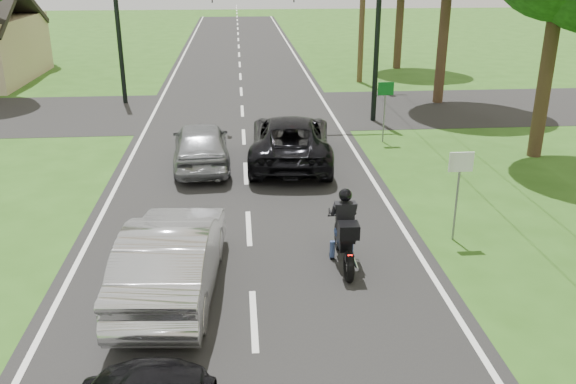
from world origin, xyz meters
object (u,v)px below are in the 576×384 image
object	(u,v)px
dark_suv	(291,139)
sign_white	(460,175)
silver_suv	(201,144)
traffic_signal	(329,14)
silver_sedan	(172,256)
motorcycle_rider	(345,236)
sign_green	(385,97)

from	to	relation	value
dark_suv	sign_white	distance (m)	6.91
silver_suv	traffic_signal	bearing A→B (deg)	-135.44
silver_sedan	traffic_signal	bearing A→B (deg)	-106.36
motorcycle_rider	dark_suv	distance (m)	7.11
silver_suv	traffic_signal	xyz separation A→B (m)	(4.68, 5.23, 3.41)
motorcycle_rider	silver_suv	bearing A→B (deg)	116.67
sign_white	silver_suv	bearing A→B (deg)	136.23
motorcycle_rider	silver_sedan	bearing A→B (deg)	-166.17
silver_suv	sign_green	size ratio (longest dim) A/B	1.97
sign_white	silver_sedan	bearing A→B (deg)	-163.42
dark_suv	silver_sedan	size ratio (longest dim) A/B	1.15
traffic_signal	motorcycle_rider	bearing A→B (deg)	-96.49
traffic_signal	sign_green	xyz separation A→B (m)	(1.56, -3.02, -2.54)
dark_suv	sign_white	bearing A→B (deg)	123.13
silver_sedan	sign_white	xyz separation A→B (m)	(6.21, 1.85, 0.82)
motorcycle_rider	traffic_signal	world-z (taller)	traffic_signal
sign_white	traffic_signal	bearing A→B (deg)	97.05
motorcycle_rider	silver_sedan	distance (m)	3.57
motorcycle_rider	dark_suv	xyz separation A→B (m)	(-0.52, 7.09, 0.07)
silver_suv	silver_sedan	bearing A→B (deg)	85.19
motorcycle_rider	sign_white	distance (m)	3.07
dark_suv	silver_suv	size ratio (longest dim) A/B	1.27
silver_sedan	silver_suv	size ratio (longest dim) A/B	1.11
silver_suv	sign_green	xyz separation A→B (m)	(6.24, 2.21, 0.87)
motorcycle_rider	sign_green	world-z (taller)	sign_green
motorcycle_rider	silver_sedan	world-z (taller)	motorcycle_rider
motorcycle_rider	dark_suv	size ratio (longest dim) A/B	0.38
motorcycle_rider	sign_white	size ratio (longest dim) A/B	0.95
motorcycle_rider	sign_white	world-z (taller)	sign_white
traffic_signal	sign_white	world-z (taller)	traffic_signal
silver_sedan	sign_white	bearing A→B (deg)	-159.14
sign_green	dark_suv	bearing A→B (deg)	-150.40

